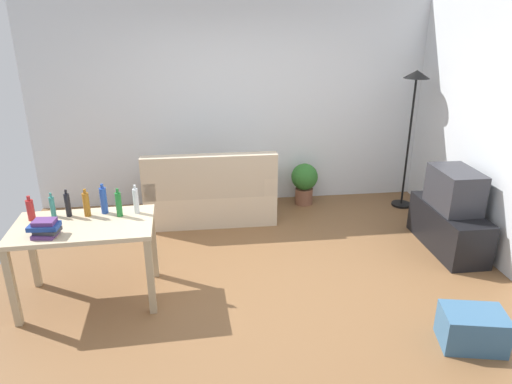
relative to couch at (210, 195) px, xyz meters
The scene contains 17 objects.
ground_plane 1.66m from the couch, 77.55° to the right, with size 5.20×4.40×0.02m, color brown.
wall_rear 1.26m from the couch, 60.20° to the left, with size 5.20×0.10×2.70m, color silver.
couch is the anchor object (origin of this frame).
tv_stand 2.84m from the couch, 23.74° to the right, with size 0.44×1.10×0.48m.
tv 2.87m from the couch, 23.71° to the right, with size 0.41×0.60×0.44m.
torchiere_lamp 2.83m from the couch, ahead, with size 0.32×0.32×1.81m.
desk 2.07m from the couch, 124.18° to the right, with size 1.23×0.75×0.76m.
potted_plant 1.32m from the couch, 13.64° to the left, with size 0.36×0.36×0.57m.
storage_box 3.37m from the couch, 54.07° to the right, with size 0.48×0.34×0.30m, color #386084.
bottle_red 2.30m from the couch, 136.15° to the right, with size 0.06×0.06×0.23m.
bottle_tall 2.14m from the couch, 134.14° to the right, with size 0.05×0.05×0.23m.
bottle_dark 2.07m from the couch, 130.93° to the right, with size 0.05×0.05×0.25m.
bottle_amber 1.98m from the couch, 126.95° to the right, with size 0.06×0.06×0.26m.
bottle_blue 1.87m from the couch, 124.10° to the right, with size 0.06×0.06×0.28m.
bottle_green 1.86m from the couch, 118.64° to the right, with size 0.05×0.05×0.26m.
bottle_clear 1.75m from the couch, 115.09° to the right, with size 0.05×0.05×0.27m.
book_stack 2.40m from the couch, 126.51° to the right, with size 0.26×0.19×0.14m.
Camera 1 is at (-0.45, -3.97, 2.51)m, focal length 32.90 mm.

